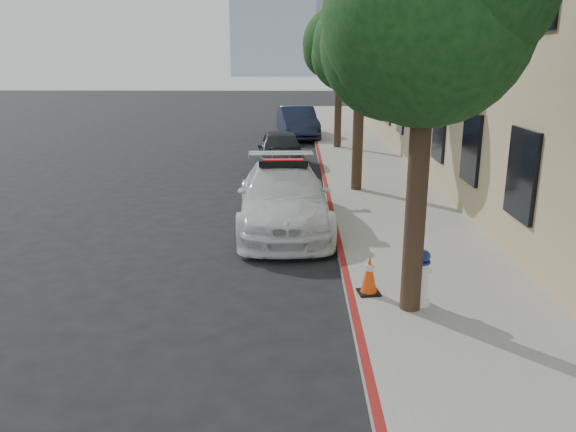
{
  "coord_description": "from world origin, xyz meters",
  "views": [
    {
      "loc": [
        1.2,
        -9.78,
        3.77
      ],
      "look_at": [
        1.04,
        0.07,
        1.0
      ],
      "focal_mm": 35.0,
      "sensor_mm": 36.0,
      "label": 1
    }
  ],
  "objects_px": {
    "police_car": "(283,197)",
    "parked_car_far": "(297,123)",
    "parked_car_mid": "(281,150)",
    "fire_hydrant": "(420,278)",
    "traffic_cone": "(369,274)"
  },
  "relations": [
    {
      "from": "police_car",
      "to": "parked_car_mid",
      "type": "relative_size",
      "value": 1.28
    },
    {
      "from": "police_car",
      "to": "traffic_cone",
      "type": "bearing_deg",
      "value": -73.5
    },
    {
      "from": "parked_car_mid",
      "to": "fire_hydrant",
      "type": "bearing_deg",
      "value": -81.32
    },
    {
      "from": "police_car",
      "to": "traffic_cone",
      "type": "height_order",
      "value": "police_car"
    },
    {
      "from": "parked_car_mid",
      "to": "parked_car_far",
      "type": "distance_m",
      "value": 7.95
    },
    {
      "from": "fire_hydrant",
      "to": "parked_car_mid",
      "type": "bearing_deg",
      "value": 79.45
    },
    {
      "from": "police_car",
      "to": "fire_hydrant",
      "type": "distance_m",
      "value": 4.99
    },
    {
      "from": "police_car",
      "to": "fire_hydrant",
      "type": "bearing_deg",
      "value": -67.32
    },
    {
      "from": "parked_car_far",
      "to": "traffic_cone",
      "type": "distance_m",
      "value": 19.23
    },
    {
      "from": "parked_car_far",
      "to": "police_car",
      "type": "bearing_deg",
      "value": -98.91
    },
    {
      "from": "fire_hydrant",
      "to": "traffic_cone",
      "type": "distance_m",
      "value": 0.82
    },
    {
      "from": "police_car",
      "to": "parked_car_far",
      "type": "xyz_separation_m",
      "value": [
        0.31,
        15.1,
        0.04
      ]
    },
    {
      "from": "fire_hydrant",
      "to": "traffic_cone",
      "type": "relative_size",
      "value": 1.36
    },
    {
      "from": "parked_car_mid",
      "to": "fire_hydrant",
      "type": "distance_m",
      "value": 11.91
    },
    {
      "from": "police_car",
      "to": "fire_hydrant",
      "type": "height_order",
      "value": "police_car"
    }
  ]
}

